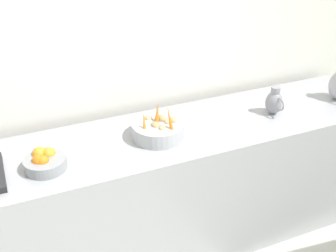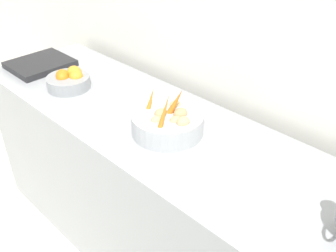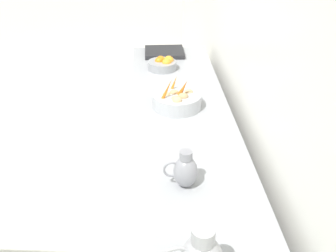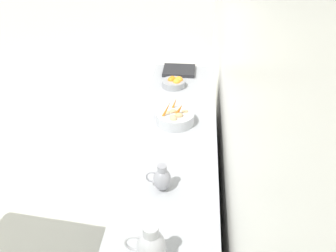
# 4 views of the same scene
# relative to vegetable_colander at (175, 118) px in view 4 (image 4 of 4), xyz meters

# --- Properties ---
(ground_plane) EXTENTS (16.76, 16.76, 0.00)m
(ground_plane) POSITION_rel_vegetable_colander_xyz_m (1.49, -0.00, -0.98)
(ground_plane) COLOR beige
(tile_wall_left) EXTENTS (0.10, 9.68, 3.00)m
(tile_wall_left) POSITION_rel_vegetable_colander_xyz_m (-0.46, 0.68, 0.52)
(tile_wall_left) COLOR white
(tile_wall_left) RESTS_ON ground_plane
(prep_counter) EXTENTS (0.65, 2.82, 0.92)m
(prep_counter) POSITION_rel_vegetable_colander_xyz_m (-0.02, 0.18, -0.51)
(prep_counter) COLOR #9EA0A5
(prep_counter) RESTS_ON ground_plane
(vegetable_colander) EXTENTS (0.32, 0.32, 0.22)m
(vegetable_colander) POSITION_rel_vegetable_colander_xyz_m (0.00, 0.00, 0.00)
(vegetable_colander) COLOR #ADAFB5
(vegetable_colander) RESTS_ON prep_counter
(orange_bowl) EXTENTS (0.23, 0.23, 0.10)m
(orange_bowl) POSITION_rel_vegetable_colander_xyz_m (0.06, -0.69, -0.01)
(orange_bowl) COLOR gray
(orange_bowl) RESTS_ON prep_counter
(metal_pitcher_tall) EXTENTS (0.21, 0.15, 0.25)m
(metal_pitcher_tall) POSITION_rel_vegetable_colander_xyz_m (0.02, 1.36, 0.06)
(metal_pitcher_tall) COLOR #A3A3A8
(metal_pitcher_tall) RESTS_ON prep_counter
(metal_pitcher_short) EXTENTS (0.16, 0.11, 0.19)m
(metal_pitcher_short) POSITION_rel_vegetable_colander_xyz_m (0.02, 0.81, 0.03)
(metal_pitcher_short) COLOR gray
(metal_pitcher_short) RESTS_ON prep_counter
(counter_sink_basin) EXTENTS (0.34, 0.30, 0.04)m
(counter_sink_basin) POSITION_rel_vegetable_colander_xyz_m (0.03, -1.04, -0.03)
(counter_sink_basin) COLOR #232326
(counter_sink_basin) RESTS_ON prep_counter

